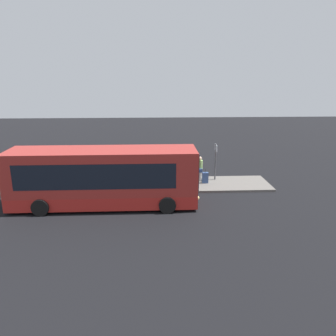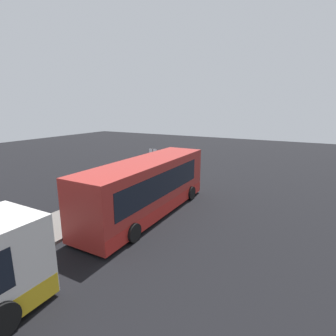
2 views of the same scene
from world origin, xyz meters
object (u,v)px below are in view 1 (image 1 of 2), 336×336
(passenger_boarding, at_px, (200,168))
(passenger_with_bags, at_px, (146,168))
(sign_post, at_px, (216,157))
(trash_bin, at_px, (147,180))
(bus_lead, at_px, (103,178))
(suitcase, at_px, (205,178))
(passenger_waiting, at_px, (137,173))

(passenger_boarding, height_order, passenger_with_bags, passenger_with_bags)
(sign_post, xyz_separation_m, trash_bin, (-4.68, -0.87, -1.26))
(bus_lead, height_order, passenger_with_bags, bus_lead)
(bus_lead, bearing_deg, passenger_with_bags, 59.42)
(passenger_with_bags, relative_size, sign_post, 0.69)
(bus_lead, height_order, suitcase, bus_lead)
(sign_post, relative_size, trash_bin, 3.85)
(bus_lead, relative_size, sign_post, 4.12)
(passenger_waiting, xyz_separation_m, passenger_with_bags, (0.51, 1.36, -0.04))
(bus_lead, distance_m, suitcase, 7.12)
(passenger_waiting, bearing_deg, sign_post, 62.80)
(bus_lead, xyz_separation_m, passenger_boarding, (5.91, 3.64, -0.52))
(passenger_boarding, bearing_deg, trash_bin, 9.79)
(passenger_with_bags, height_order, sign_post, sign_post)
(passenger_with_bags, xyz_separation_m, trash_bin, (0.06, -0.74, -0.62))
(bus_lead, height_order, sign_post, bus_lead)
(suitcase, bearing_deg, passenger_with_bags, 171.68)
(sign_post, bearing_deg, passenger_boarding, -162.83)
(passenger_with_bags, bearing_deg, passenger_boarding, 69.29)
(passenger_boarding, distance_m, suitcase, 0.74)
(suitcase, distance_m, trash_bin, 3.89)
(passenger_boarding, relative_size, sign_post, 0.69)
(bus_lead, bearing_deg, suitcase, 27.74)
(passenger_waiting, bearing_deg, passenger_with_bags, 116.56)
(suitcase, xyz_separation_m, sign_post, (0.79, 0.70, 1.23))
(passenger_boarding, relative_size, passenger_waiting, 0.93)
(trash_bin, bearing_deg, sign_post, 10.49)
(bus_lead, distance_m, passenger_with_bags, 4.51)
(passenger_waiting, distance_m, trash_bin, 1.07)
(passenger_with_bags, height_order, suitcase, passenger_with_bags)
(bus_lead, bearing_deg, trash_bin, 53.09)
(passenger_waiting, relative_size, passenger_with_bags, 1.07)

